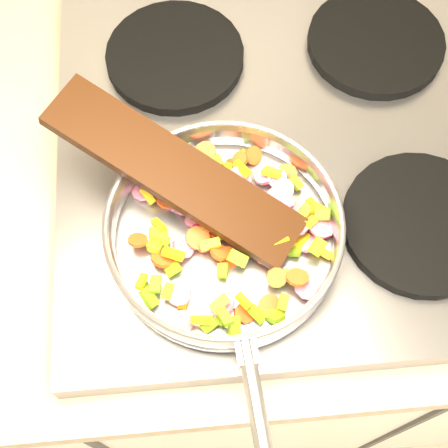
{
  "coord_description": "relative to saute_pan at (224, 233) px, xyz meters",
  "views": [
    {
      "loc": [
        -0.82,
        1.23,
        1.63
      ],
      "look_at": [
        -0.8,
        1.52,
        1.0
      ],
      "focal_mm": 50.0,
      "sensor_mm": 36.0,
      "label": 1
    }
  ],
  "objects": [
    {
      "name": "cooktop",
      "position": [
        0.1,
        0.15,
        -0.06
      ],
      "size": [
        0.6,
        0.6,
        0.04
      ],
      "primitive_type": "cube",
      "color": "#939399",
      "rests_on": "counter_top"
    },
    {
      "name": "grate_fl",
      "position": [
        -0.04,
        0.01,
        -0.04
      ],
      "size": [
        0.19,
        0.19,
        0.02
      ],
      "primitive_type": "cylinder",
      "color": "black",
      "rests_on": "cooktop"
    },
    {
      "name": "grate_fr",
      "position": [
        0.24,
        0.01,
        -0.04
      ],
      "size": [
        0.19,
        0.19,
        0.02
      ],
      "primitive_type": "cylinder",
      "color": "black",
      "rests_on": "cooktop"
    },
    {
      "name": "grate_bl",
      "position": [
        -0.04,
        0.29,
        -0.04
      ],
      "size": [
        0.19,
        0.19,
        0.02
      ],
      "primitive_type": "cylinder",
      "color": "black",
      "rests_on": "cooktop"
    },
    {
      "name": "grate_br",
      "position": [
        0.24,
        0.29,
        -0.04
      ],
      "size": [
        0.19,
        0.19,
        0.02
      ],
      "primitive_type": "cylinder",
      "color": "black",
      "rests_on": "cooktop"
    },
    {
      "name": "saute_pan",
      "position": [
        0.0,
        0.0,
        0.0
      ],
      "size": [
        0.3,
        0.47,
        0.05
      ],
      "rotation": [
        0.0,
        0.0,
        0.07
      ],
      "color": "#9E9EA5",
      "rests_on": "grate_fl"
    },
    {
      "name": "vegetable_heap",
      "position": [
        0.01,
        0.01,
        -0.01
      ],
      "size": [
        0.25,
        0.25,
        0.04
      ],
      "color": "yellow",
      "rests_on": "saute_pan"
    },
    {
      "name": "wooden_spatula",
      "position": [
        -0.05,
        0.07,
        0.03
      ],
      "size": [
        0.3,
        0.24,
        0.08
      ],
      "primitive_type": "cube",
      "rotation": [
        0.0,
        -0.2,
        2.52
      ],
      "color": "black",
      "rests_on": "saute_pan"
    }
  ]
}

